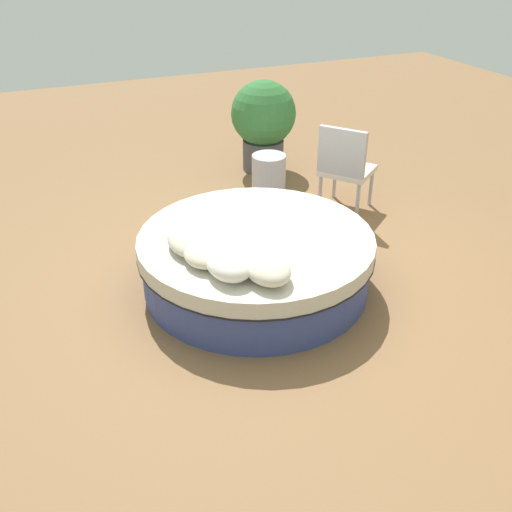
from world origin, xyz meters
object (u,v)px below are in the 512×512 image
throw_pillow_0 (188,241)px  patio_chair (345,164)px  throw_pillow_2 (229,264)px  planter (263,120)px  round_bed (256,260)px  throw_pillow_3 (267,268)px  side_table (269,176)px  throw_pillow_1 (204,254)px

throw_pillow_0 → patio_chair: (-1.02, 2.08, -0.02)m
throw_pillow_0 → throw_pillow_2: size_ratio=1.14×
throw_pillow_2 → planter: planter is taller
throw_pillow_2 → patio_chair: size_ratio=0.46×
throw_pillow_2 → planter: bearing=151.7°
round_bed → planter: bearing=154.6°
throw_pillow_0 → throw_pillow_3: bearing=31.8°
patio_chair → side_table: (-0.68, -0.58, -0.31)m
planter → side_table: (0.82, -0.30, -0.39)m
throw_pillow_1 → planter: 3.27m
throw_pillow_0 → throw_pillow_1: (0.25, 0.05, 0.00)m
planter → side_table: planter is taller
throw_pillow_2 → planter: size_ratio=0.39×
throw_pillow_3 → patio_chair: (-1.67, 1.68, -0.04)m
throw_pillow_1 → throw_pillow_3: (0.40, 0.35, 0.01)m
throw_pillow_1 → throw_pillow_3: throw_pillow_3 is taller
throw_pillow_2 → patio_chair: 2.44m
throw_pillow_3 → side_table: (-2.35, 1.09, -0.34)m
round_bed → throw_pillow_0: (0.00, -0.60, 0.32)m
throw_pillow_2 → side_table: throw_pillow_2 is taller
round_bed → throw_pillow_1: 0.68m
round_bed → throw_pillow_2: bearing=-41.1°
side_table → throw_pillow_0: bearing=-41.4°
throw_pillow_1 → throw_pillow_2: size_ratio=0.90×
round_bed → side_table: 1.92m
planter → throw_pillow_0: bearing=-35.4°
throw_pillow_1 → throw_pillow_2: (0.25, 0.12, 0.02)m
side_table → patio_chair: bearing=40.6°
throw_pillow_1 → patio_chair: size_ratio=0.41×
throw_pillow_3 → throw_pillow_1: bearing=-138.8°
throw_pillow_1 → throw_pillow_0: bearing=-168.4°
throw_pillow_3 → planter: (-3.17, 1.39, 0.05)m
throw_pillow_3 → round_bed: bearing=163.3°
side_table → throw_pillow_1: bearing=-36.6°
throw_pillow_0 → throw_pillow_3: (0.65, 0.40, 0.01)m
throw_pillow_1 → throw_pillow_3: size_ratio=0.88×
round_bed → side_table: same height
throw_pillow_1 → patio_chair: patio_chair is taller
throw_pillow_3 → side_table: bearing=155.1°
planter → throw_pillow_1: bearing=-32.2°
planter → side_table: 0.96m
throw_pillow_2 → round_bed: bearing=138.9°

